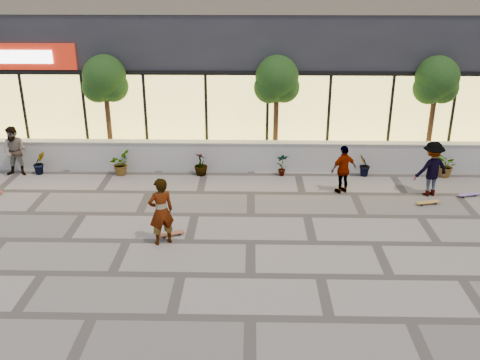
{
  "coord_description": "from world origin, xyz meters",
  "views": [
    {
      "loc": [
        1.62,
        -10.76,
        6.74
      ],
      "look_at": [
        1.33,
        2.77,
        1.3
      ],
      "focal_mm": 40.0,
      "sensor_mm": 36.0,
      "label": 1
    }
  ],
  "objects_px": {
    "skater_center": "(161,211)",
    "skateboard_right_near": "(428,202)",
    "skater_left": "(15,151)",
    "skateboard_right_far": "(468,194)",
    "tree_mideast": "(277,82)",
    "tree_midwest": "(105,81)",
    "skateboard_center": "(171,234)",
    "tree_east": "(436,83)",
    "skater_right_far": "(432,169)",
    "skater_right_near": "(344,169)"
  },
  "relations": [
    {
      "from": "tree_east",
      "to": "skater_left",
      "type": "bearing_deg",
      "value": -174.45
    },
    {
      "from": "skater_right_near",
      "to": "skater_right_far",
      "type": "relative_size",
      "value": 0.89
    },
    {
      "from": "tree_mideast",
      "to": "skateboard_center",
      "type": "distance_m",
      "value": 7.13
    },
    {
      "from": "tree_midwest",
      "to": "tree_mideast",
      "type": "xyz_separation_m",
      "value": [
        6.0,
        0.0,
        0.0
      ]
    },
    {
      "from": "tree_east",
      "to": "skater_right_far",
      "type": "bearing_deg",
      "value": -105.05
    },
    {
      "from": "tree_midwest",
      "to": "tree_east",
      "type": "distance_m",
      "value": 11.5
    },
    {
      "from": "skateboard_right_near",
      "to": "skateboard_right_far",
      "type": "relative_size",
      "value": 1.06
    },
    {
      "from": "tree_mideast",
      "to": "skater_center",
      "type": "distance_m",
      "value": 7.23
    },
    {
      "from": "tree_mideast",
      "to": "tree_east",
      "type": "relative_size",
      "value": 1.0
    },
    {
      "from": "skateboard_right_near",
      "to": "skater_left",
      "type": "bearing_deg",
      "value": 156.63
    },
    {
      "from": "skateboard_center",
      "to": "skateboard_right_near",
      "type": "distance_m",
      "value": 7.82
    },
    {
      "from": "skater_right_far",
      "to": "skateboard_center",
      "type": "height_order",
      "value": "skater_right_far"
    },
    {
      "from": "skater_left",
      "to": "skater_right_far",
      "type": "xyz_separation_m",
      "value": [
        13.65,
        -1.41,
        0.01
      ]
    },
    {
      "from": "tree_east",
      "to": "skateboard_right_near",
      "type": "relative_size",
      "value": 5.14
    },
    {
      "from": "skater_left",
      "to": "skater_center",
      "type": "bearing_deg",
      "value": -41.1
    },
    {
      "from": "tree_mideast",
      "to": "tree_east",
      "type": "height_order",
      "value": "same"
    },
    {
      "from": "skater_left",
      "to": "skateboard_right_far",
      "type": "relative_size",
      "value": 2.41
    },
    {
      "from": "skateboard_right_near",
      "to": "tree_mideast",
      "type": "bearing_deg",
      "value": 127.4
    },
    {
      "from": "tree_midwest",
      "to": "skateboard_center",
      "type": "distance_m",
      "value": 7.13
    },
    {
      "from": "skater_left",
      "to": "tree_midwest",
      "type": "bearing_deg",
      "value": 24.26
    },
    {
      "from": "tree_mideast",
      "to": "skater_right_far",
      "type": "height_order",
      "value": "tree_mideast"
    },
    {
      "from": "skateboard_center",
      "to": "skateboard_right_far",
      "type": "distance_m",
      "value": 9.4
    },
    {
      "from": "tree_east",
      "to": "skater_center",
      "type": "distance_m",
      "value": 10.83
    },
    {
      "from": "tree_mideast",
      "to": "skater_right_far",
      "type": "distance_m",
      "value": 5.9
    },
    {
      "from": "skater_center",
      "to": "skateboard_right_far",
      "type": "relative_size",
      "value": 2.53
    },
    {
      "from": "skater_center",
      "to": "skateboard_right_far",
      "type": "distance_m",
      "value": 9.72
    },
    {
      "from": "tree_east",
      "to": "tree_mideast",
      "type": "bearing_deg",
      "value": 180.0
    },
    {
      "from": "skateboard_right_far",
      "to": "tree_midwest",
      "type": "bearing_deg",
      "value": 150.45
    },
    {
      "from": "tree_midwest",
      "to": "skateboard_right_near",
      "type": "height_order",
      "value": "tree_midwest"
    },
    {
      "from": "skater_center",
      "to": "skateboard_center",
      "type": "height_order",
      "value": "skater_center"
    },
    {
      "from": "tree_mideast",
      "to": "skater_center",
      "type": "bearing_deg",
      "value": -117.18
    },
    {
      "from": "skater_left",
      "to": "skateboard_right_near",
      "type": "relative_size",
      "value": 2.27
    },
    {
      "from": "skateboard_center",
      "to": "tree_east",
      "type": "bearing_deg",
      "value": 12.02
    },
    {
      "from": "skateboard_center",
      "to": "tree_mideast",
      "type": "bearing_deg",
      "value": 40.38
    },
    {
      "from": "skater_right_near",
      "to": "skateboard_right_far",
      "type": "relative_size",
      "value": 2.17
    },
    {
      "from": "tree_midwest",
      "to": "skateboard_right_near",
      "type": "distance_m",
      "value": 11.47
    },
    {
      "from": "skater_center",
      "to": "skateboard_right_near",
      "type": "height_order",
      "value": "skater_center"
    },
    {
      "from": "tree_east",
      "to": "skateboard_center",
      "type": "relative_size",
      "value": 5.54
    },
    {
      "from": "skater_left",
      "to": "skateboard_right_far",
      "type": "height_order",
      "value": "skater_left"
    },
    {
      "from": "skater_center",
      "to": "skater_right_far",
      "type": "bearing_deg",
      "value": 175.34
    },
    {
      "from": "skater_left",
      "to": "skater_right_far",
      "type": "height_order",
      "value": "skater_right_far"
    },
    {
      "from": "tree_mideast",
      "to": "skater_right_near",
      "type": "distance_m",
      "value": 4.02
    },
    {
      "from": "skateboard_right_far",
      "to": "skater_center",
      "type": "bearing_deg",
      "value": -176.32
    },
    {
      "from": "skater_center",
      "to": "skateboard_right_far",
      "type": "bearing_deg",
      "value": 171.87
    },
    {
      "from": "skater_center",
      "to": "skateboard_right_far",
      "type": "height_order",
      "value": "skater_center"
    },
    {
      "from": "tree_east",
      "to": "skater_right_near",
      "type": "xyz_separation_m",
      "value": [
        -3.45,
        -2.67,
        -2.21
      ]
    },
    {
      "from": "tree_midwest",
      "to": "tree_mideast",
      "type": "bearing_deg",
      "value": 0.0
    },
    {
      "from": "tree_east",
      "to": "skater_left",
      "type": "distance_m",
      "value": 14.63
    },
    {
      "from": "skateboard_right_near",
      "to": "skateboard_right_far",
      "type": "bearing_deg",
      "value": 9.38
    },
    {
      "from": "skateboard_right_far",
      "to": "skateboard_center",
      "type": "bearing_deg",
      "value": -178.22
    }
  ]
}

